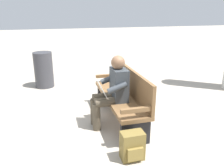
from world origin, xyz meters
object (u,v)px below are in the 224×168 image
(person_seated, at_px, (112,90))
(trash_bin, at_px, (44,70))
(bench_near, at_px, (123,95))
(backpack, at_px, (132,146))

(person_seated, bearing_deg, trash_bin, 25.70)
(bench_near, distance_m, person_seated, 0.32)
(backpack, relative_size, trash_bin, 0.44)
(bench_near, xyz_separation_m, person_seated, (-0.14, 0.24, 0.17))
(person_seated, height_order, backpack, person_seated)
(trash_bin, bearing_deg, backpack, -161.77)
(person_seated, height_order, trash_bin, person_seated)
(person_seated, relative_size, trash_bin, 1.35)
(person_seated, distance_m, trash_bin, 2.61)
(backpack, bearing_deg, trash_bin, 18.23)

